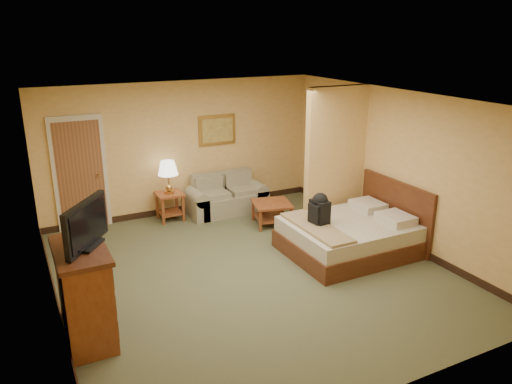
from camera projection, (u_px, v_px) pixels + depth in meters
floor at (251, 272)px, 7.61m from camera, size 6.00×6.00×0.00m
ceiling at (250, 100)px, 6.79m from camera, size 6.00×6.00×0.00m
back_wall at (183, 148)px, 9.74m from camera, size 5.50×0.02×2.60m
left_wall at (46, 223)px, 6.02m from camera, size 0.02×6.00×2.60m
right_wall at (397, 168)px, 8.38m from camera, size 0.02×6.00×2.60m
partition at (335, 160)px, 8.90m from camera, size 1.20×0.15×2.60m
door at (80, 174)px, 8.96m from camera, size 0.94×0.16×2.10m
baseboard at (186, 208)px, 10.12m from camera, size 5.50×0.02×0.12m
loveseat at (227, 200)px, 10.01m from camera, size 1.56×0.72×0.79m
side_table at (170, 202)px, 9.56m from camera, size 0.49×0.49×0.54m
table_lamp at (168, 169)px, 9.35m from camera, size 0.38×0.38×0.63m
coffee_table at (272, 209)px, 9.34m from camera, size 0.82×0.82×0.44m
wall_picture at (217, 130)px, 9.94m from camera, size 0.78×0.04×0.61m
dresser at (85, 294)px, 5.81m from camera, size 0.58×1.10×1.17m
tv at (86, 226)px, 5.59m from camera, size 0.58×0.75×0.54m
bed at (352, 235)px, 8.21m from camera, size 2.00×1.70×1.10m
backpack at (320, 208)px, 7.89m from camera, size 0.25×0.33×0.53m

